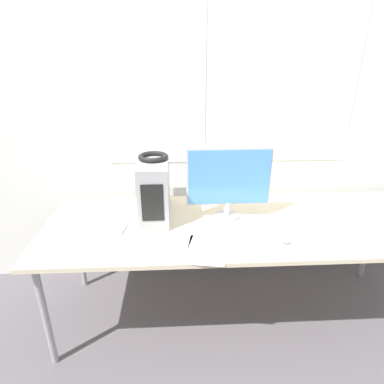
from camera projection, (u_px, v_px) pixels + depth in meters
The scene contains 11 objects.
ground_plane at pixel (245, 363), 1.98m from camera, with size 14.00×14.00×0.00m, color #565156.
wall_back at pixel (229, 114), 2.39m from camera, with size 8.00×0.07×2.70m.
desk at pixel (238, 228), 2.11m from camera, with size 2.51×0.89×0.75m.
pc_tower at pixel (155, 188), 2.13m from camera, with size 0.19×0.48×0.39m.
headphones at pixel (153, 157), 2.04m from camera, with size 0.19×0.19×0.03m.
monitor_main at pixel (229, 180), 2.06m from camera, with size 0.55×0.16×0.48m.
keyboard at pixel (234, 241), 1.87m from camera, with size 0.42×0.14×0.02m.
mouse at pixel (285, 238), 1.88m from camera, with size 0.06×0.10×0.03m.
cell_phone at pixel (120, 229), 2.01m from camera, with size 0.09×0.13×0.01m.
paper_sheet_left at pixel (206, 250), 1.80m from camera, with size 0.26×0.33×0.00m.
paper_sheet_front at pixel (171, 245), 1.84m from camera, with size 0.28×0.34×0.00m.
Camera 1 is at (-0.40, -1.39, 1.76)m, focal length 30.00 mm.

